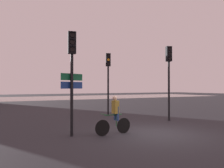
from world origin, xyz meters
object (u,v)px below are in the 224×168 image
traffic_light_near_right (169,69)px  direction_sign_post (72,92)px  traffic_light_near_left (72,63)px  traffic_light_center (108,72)px  cyclist (115,115)px

traffic_light_near_right → direction_sign_post: traffic_light_near_right is taller
traffic_light_near_left → direction_sign_post: 1.18m
traffic_light_center → direction_sign_post: (-4.16, -4.87, -1.24)m
traffic_light_center → traffic_light_near_left: (-4.19, -5.02, -0.07)m
traffic_light_center → cyclist: (-2.49, -5.53, -2.22)m
traffic_light_center → direction_sign_post: size_ratio=1.68×
traffic_light_near_left → traffic_light_near_right: bearing=-157.5°
traffic_light_near_right → traffic_light_near_left: size_ratio=1.04×
traffic_light_center → direction_sign_post: bearing=69.2°
traffic_light_near_left → direction_sign_post: traffic_light_near_left is taller
traffic_light_near_left → traffic_light_center: bearing=-119.1°
traffic_light_center → direction_sign_post: 6.53m
traffic_light_near_right → cyclist: traffic_light_near_right is taller
cyclist → traffic_light_center: bearing=-28.4°
traffic_light_near_left → direction_sign_post: (0.03, 0.15, -1.17)m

